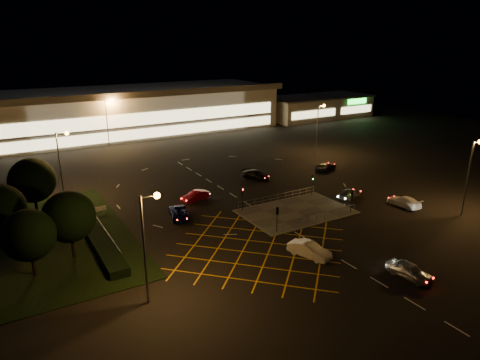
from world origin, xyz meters
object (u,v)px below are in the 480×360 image
car_near_silver (409,270)px  car_circ_red (196,196)px  signal_nw (242,194)px  car_east_grey (326,166)px  car_queue_white (309,250)px  car_right_silver (349,193)px  signal_sw (277,214)px  car_approach_white (404,201)px  signal_se (352,196)px  car_far_dkgrey (256,175)px  car_left_blue (179,213)px  signal_ne (312,180)px

car_near_silver → car_circ_red: 30.92m
signal_nw → car_east_grey: signal_nw is taller
car_queue_white → car_right_silver: 19.70m
car_near_silver → car_circ_red: bearing=99.3°
signal_nw → car_east_grey: 24.46m
signal_nw → signal_sw: bearing=-90.0°
car_approach_white → signal_se: bearing=-16.1°
signal_sw → car_queue_white: bearing=86.0°
car_right_silver → car_near_silver: bearing=136.2°
signal_se → car_near_silver: signal_se is taller
signal_nw → car_near_silver: signal_nw is taller
car_queue_white → car_approach_white: 21.16m
signal_sw → car_circ_red: 15.33m
car_far_dkgrey → car_east_grey: size_ratio=1.06×
car_east_grey → car_approach_white: 19.04m
car_right_silver → car_east_grey: (6.73, 12.66, -0.09)m
signal_sw → car_circ_red: bearing=-75.8°
car_left_blue → signal_ne: bearing=7.8°
car_far_dkgrey → car_approach_white: size_ratio=1.02×
signal_sw → car_left_blue: (-8.26, 10.04, -1.69)m
signal_se → car_circ_red: (-15.73, 14.78, -1.67)m
signal_sw → signal_nw: (0.00, 7.99, 0.00)m
car_queue_white → car_far_dkgrey: 27.15m
car_east_grey → car_left_blue: bearing=81.7°
signal_sw → car_approach_white: 20.33m
signal_sw → car_approach_white: (20.18, -1.91, -1.66)m
car_left_blue → car_far_dkgrey: size_ratio=0.98×
car_queue_white → car_east_grey: car_queue_white is taller
car_near_silver → car_far_dkgrey: size_ratio=0.91×
signal_sw → signal_se: same height
signal_sw → car_left_blue: signal_sw is taller
car_approach_white → car_right_silver: bearing=-58.8°
car_queue_white → car_approach_white: bearing=-6.5°
signal_nw → car_circ_red: size_ratio=0.74×
signal_se → signal_ne: bearing=-90.0°
signal_sw → car_approach_white: bearing=174.6°
signal_nw → signal_se: bearing=-33.6°
car_approach_white → car_queue_white: bearing=9.8°
signal_ne → car_right_silver: size_ratio=0.74×
car_queue_white → car_far_dkgrey: car_queue_white is taller
signal_sw → car_queue_white: signal_sw is taller
car_near_silver → car_right_silver: size_ratio=1.05×
car_right_silver → car_east_grey: bearing=-42.3°
car_far_dkgrey → car_circ_red: car_far_dkgrey is taller
signal_ne → car_circ_red: bearing=156.7°
signal_nw → car_approach_white: (20.18, -9.90, -1.66)m
car_far_dkgrey → car_right_silver: car_right_silver is taller
car_circ_red → signal_se: bearing=33.7°
car_far_dkgrey → car_east_grey: (13.56, -1.85, -0.07)m
car_queue_white → car_circ_red: 21.62m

